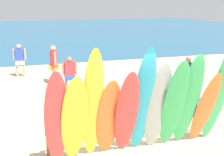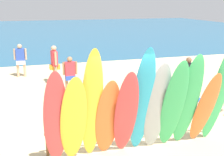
% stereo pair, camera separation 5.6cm
% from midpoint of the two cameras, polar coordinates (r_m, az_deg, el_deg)
% --- Properties ---
extents(ground, '(60.00, 60.00, 0.00)m').
position_cam_midpoint_polar(ground, '(20.93, -9.97, 4.65)').
color(ground, '#D3BC8C').
extents(ocean_water, '(60.00, 40.00, 0.02)m').
position_cam_midpoint_polar(ocean_water, '(37.29, -13.34, 8.82)').
color(ocean_water, '#235B7F').
rests_on(ocean_water, ground).
extents(surfboard_rack, '(4.42, 0.07, 0.59)m').
position_cam_midpoint_polar(surfboard_rack, '(7.60, 3.98, -9.18)').
color(surfboard_rack, brown).
rests_on(surfboard_rack, ground).
extents(surfboard_red_0, '(0.53, 0.69, 2.26)m').
position_cam_midpoint_polar(surfboard_red_0, '(6.44, -10.90, -7.82)').
color(surfboard_red_0, '#D13D42').
rests_on(surfboard_red_0, ground).
extents(surfboard_yellow_1, '(0.62, 0.79, 2.13)m').
position_cam_midpoint_polar(surfboard_yellow_1, '(6.49, -7.52, -8.10)').
color(surfboard_yellow_1, yellow).
rests_on(surfboard_yellow_1, ground).
extents(surfboard_yellow_2, '(0.49, 0.81, 2.68)m').
position_cam_midpoint_polar(surfboard_yellow_2, '(6.48, -3.99, -5.42)').
color(surfboard_yellow_2, yellow).
rests_on(surfboard_yellow_2, ground).
extents(surfboard_orange_3, '(0.60, 0.68, 1.96)m').
position_cam_midpoint_polar(surfboard_orange_3, '(6.77, -0.90, -7.78)').
color(surfboard_orange_3, orange).
rests_on(surfboard_orange_3, ground).
extents(surfboard_red_4, '(0.60, 0.93, 2.18)m').
position_cam_midpoint_polar(surfboard_red_4, '(6.72, 2.60, -6.93)').
color(surfboard_red_4, '#D13D42').
rests_on(surfboard_red_4, ground).
extents(surfboard_teal_5, '(0.55, 0.90, 2.66)m').
position_cam_midpoint_polar(surfboard_teal_5, '(6.77, 5.71, -4.65)').
color(surfboard_teal_5, '#289EC6').
rests_on(surfboard_teal_5, ground).
extents(surfboard_grey_6, '(0.60, 0.77, 2.31)m').
position_cam_midpoint_polar(surfboard_grey_6, '(7.02, 8.54, -5.58)').
color(surfboard_grey_6, '#999EA3').
rests_on(surfboard_grey_6, ground).
extents(surfboard_green_7, '(0.64, 1.02, 2.37)m').
position_cam_midpoint_polar(surfboard_green_7, '(7.09, 11.57, -5.24)').
color(surfboard_green_7, '#38B266').
rests_on(surfboard_green_7, ground).
extents(surfboard_green_8, '(0.63, 0.98, 2.47)m').
position_cam_midpoint_polar(surfboard_green_8, '(7.28, 14.24, -4.42)').
color(surfboard_green_8, '#38B266').
rests_on(surfboard_green_8, ground).
extents(surfboard_orange_9, '(0.61, 0.87, 1.99)m').
position_cam_midpoint_polar(surfboard_orange_9, '(7.67, 17.33, -5.57)').
color(surfboard_orange_9, orange).
rests_on(surfboard_orange_9, ground).
extents(surfboard_green_10, '(0.50, 0.90, 2.75)m').
position_cam_midpoint_polar(surfboard_green_10, '(7.70, 19.75, -2.71)').
color(surfboard_green_10, '#38B266').
rests_on(surfboard_green_10, ground).
extents(beachgoer_by_water, '(0.60, 0.25, 1.58)m').
position_cam_midpoint_polar(beachgoer_by_water, '(14.78, -17.48, 3.66)').
color(beachgoer_by_water, tan).
rests_on(beachgoer_by_water, ground).
extents(beachgoer_photographing, '(0.53, 0.36, 1.55)m').
position_cam_midpoint_polar(beachgoer_photographing, '(11.38, 14.20, 0.66)').
color(beachgoer_photographing, brown).
rests_on(beachgoer_photographing, ground).
extents(beachgoer_strolling, '(0.44, 0.64, 1.70)m').
position_cam_midpoint_polar(beachgoer_strolling, '(13.10, -11.28, 3.02)').
color(beachgoer_strolling, tan).
rests_on(beachgoer_strolling, ground).
extents(beachgoer_near_rack, '(0.56, 0.24, 1.49)m').
position_cam_midpoint_polar(beachgoer_near_rack, '(11.58, -8.29, 1.01)').
color(beachgoer_near_rack, '#9E704C').
rests_on(beachgoer_near_rack, ground).
extents(beach_chair_striped, '(0.53, 0.75, 0.80)m').
position_cam_midpoint_polar(beach_chair_striped, '(10.63, 14.88, -3.01)').
color(beach_chair_striped, '#B7B7BC').
rests_on(beach_chair_striped, ground).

